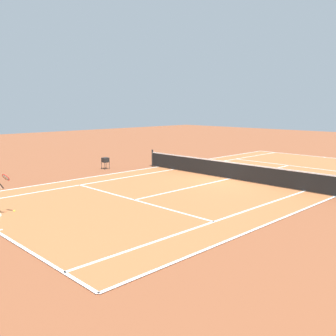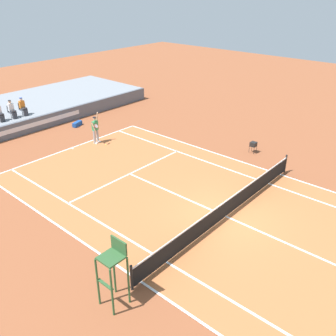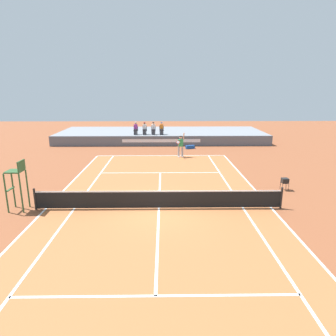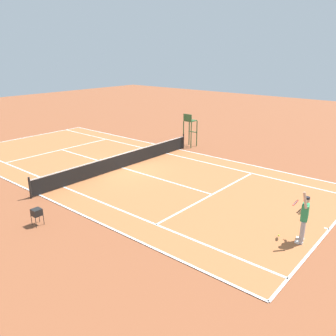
{
  "view_description": "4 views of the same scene",
  "coord_description": "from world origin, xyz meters",
  "px_view_note": "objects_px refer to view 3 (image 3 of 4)",
  "views": [
    {
      "loc": [
        -11.65,
        15.96,
        3.82
      ],
      "look_at": [
        0.5,
        3.98,
        1.0
      ],
      "focal_mm": 40.62,
      "sensor_mm": 36.0,
      "label": 1
    },
    {
      "loc": [
        -12.31,
        -7.25,
        9.58
      ],
      "look_at": [
        0.5,
        3.98,
        1.0
      ],
      "focal_mm": 39.35,
      "sensor_mm": 36.0,
      "label": 2
    },
    {
      "loc": [
        0.25,
        -13.71,
        5.7
      ],
      "look_at": [
        0.5,
        3.98,
        1.0
      ],
      "focal_mm": 32.36,
      "sensor_mm": 36.0,
      "label": 3
    },
    {
      "loc": [
        13.49,
        14.94,
        6.67
      ],
      "look_at": [
        0.5,
        3.98,
        1.0
      ],
      "focal_mm": 37.36,
      "sensor_mm": 36.0,
      "label": 4
    }
  ],
  "objects_px": {
    "ball_hopper": "(285,180)",
    "spectator_seated_3": "(162,129)",
    "tennis_ball": "(182,159)",
    "equipment_bag": "(190,147)",
    "tennis_player": "(181,146)",
    "spectator_seated_0": "(136,129)",
    "spectator_seated_1": "(145,129)",
    "spectator_seated_2": "(153,129)",
    "umpire_chair": "(17,179)"
  },
  "relations": [
    {
      "from": "tennis_player",
      "to": "tennis_ball",
      "type": "xyz_separation_m",
      "value": [
        0.11,
        -0.79,
        -0.96
      ]
    },
    {
      "from": "spectator_seated_1",
      "to": "equipment_bag",
      "type": "bearing_deg",
      "value": -27.96
    },
    {
      "from": "spectator_seated_1",
      "to": "tennis_player",
      "type": "relative_size",
      "value": 0.61
    },
    {
      "from": "tennis_player",
      "to": "spectator_seated_0",
      "type": "bearing_deg",
      "value": 125.28
    },
    {
      "from": "spectator_seated_2",
      "to": "ball_hopper",
      "type": "relative_size",
      "value": 1.81
    },
    {
      "from": "spectator_seated_2",
      "to": "ball_hopper",
      "type": "distance_m",
      "value": 16.79
    },
    {
      "from": "spectator_seated_1",
      "to": "equipment_bag",
      "type": "height_order",
      "value": "spectator_seated_1"
    },
    {
      "from": "spectator_seated_2",
      "to": "tennis_player",
      "type": "distance_m",
      "value": 6.6
    },
    {
      "from": "spectator_seated_2",
      "to": "tennis_player",
      "type": "bearing_deg",
      "value": -67.82
    },
    {
      "from": "spectator_seated_1",
      "to": "spectator_seated_0",
      "type": "bearing_deg",
      "value": 180.0
    },
    {
      "from": "spectator_seated_1",
      "to": "spectator_seated_2",
      "type": "xyz_separation_m",
      "value": [
        0.9,
        0.0,
        0.0
      ]
    },
    {
      "from": "spectator_seated_1",
      "to": "spectator_seated_3",
      "type": "relative_size",
      "value": 1.0
    },
    {
      "from": "spectator_seated_1",
      "to": "spectator_seated_2",
      "type": "height_order",
      "value": "same"
    },
    {
      "from": "tennis_ball",
      "to": "spectator_seated_2",
      "type": "bearing_deg",
      "value": 110.66
    },
    {
      "from": "spectator_seated_1",
      "to": "umpire_chair",
      "type": "relative_size",
      "value": 0.52
    },
    {
      "from": "tennis_ball",
      "to": "spectator_seated_3",
      "type": "bearing_deg",
      "value": 104.28
    },
    {
      "from": "spectator_seated_1",
      "to": "ball_hopper",
      "type": "xyz_separation_m",
      "value": [
        8.9,
        -14.72,
        -1.06
      ]
    },
    {
      "from": "ball_hopper",
      "to": "umpire_chair",
      "type": "bearing_deg",
      "value": -168.88
    },
    {
      "from": "spectator_seated_2",
      "to": "spectator_seated_1",
      "type": "bearing_deg",
      "value": 180.0
    },
    {
      "from": "tennis_ball",
      "to": "umpire_chair",
      "type": "distance_m",
      "value": 13.61
    },
    {
      "from": "ball_hopper",
      "to": "spectator_seated_3",
      "type": "bearing_deg",
      "value": 115.91
    },
    {
      "from": "spectator_seated_3",
      "to": "ball_hopper",
      "type": "distance_m",
      "value": 16.4
    },
    {
      "from": "equipment_bag",
      "to": "ball_hopper",
      "type": "distance_m",
      "value": 13.08
    },
    {
      "from": "spectator_seated_1",
      "to": "umpire_chair",
      "type": "bearing_deg",
      "value": -105.83
    },
    {
      "from": "spectator_seated_3",
      "to": "tennis_ball",
      "type": "xyz_separation_m",
      "value": [
        1.75,
        -6.87,
        -1.6
      ]
    },
    {
      "from": "spectator_seated_1",
      "to": "spectator_seated_2",
      "type": "relative_size",
      "value": 1.0
    },
    {
      "from": "spectator_seated_0",
      "to": "spectator_seated_3",
      "type": "bearing_deg",
      "value": 0.0
    },
    {
      "from": "spectator_seated_0",
      "to": "spectator_seated_2",
      "type": "distance_m",
      "value": 1.82
    },
    {
      "from": "spectator_seated_1",
      "to": "ball_hopper",
      "type": "bearing_deg",
      "value": -58.85
    },
    {
      "from": "spectator_seated_2",
      "to": "spectator_seated_3",
      "type": "relative_size",
      "value": 1.0
    },
    {
      "from": "spectator_seated_0",
      "to": "equipment_bag",
      "type": "bearing_deg",
      "value": -23.79
    },
    {
      "from": "spectator_seated_2",
      "to": "tennis_ball",
      "type": "xyz_separation_m",
      "value": [
        2.59,
        -6.87,
        -1.6
      ]
    },
    {
      "from": "spectator_seated_0",
      "to": "spectator_seated_3",
      "type": "relative_size",
      "value": 1.0
    },
    {
      "from": "spectator_seated_0",
      "to": "spectator_seated_1",
      "type": "relative_size",
      "value": 1.0
    },
    {
      "from": "tennis_ball",
      "to": "equipment_bag",
      "type": "xyz_separation_m",
      "value": [
        1.03,
        4.47,
        0.13
      ]
    },
    {
      "from": "umpire_chair",
      "to": "equipment_bag",
      "type": "height_order",
      "value": "umpire_chair"
    },
    {
      "from": "spectator_seated_3",
      "to": "tennis_player",
      "type": "relative_size",
      "value": 0.61
    },
    {
      "from": "spectator_seated_1",
      "to": "equipment_bag",
      "type": "relative_size",
      "value": 1.32
    },
    {
      "from": "spectator_seated_1",
      "to": "ball_hopper",
      "type": "distance_m",
      "value": 17.24
    },
    {
      "from": "spectator_seated_2",
      "to": "spectator_seated_0",
      "type": "bearing_deg",
      "value": 180.0
    },
    {
      "from": "spectator_seated_3",
      "to": "tennis_ball",
      "type": "relative_size",
      "value": 18.6
    },
    {
      "from": "spectator_seated_3",
      "to": "spectator_seated_0",
      "type": "bearing_deg",
      "value": 180.0
    },
    {
      "from": "spectator_seated_1",
      "to": "spectator_seated_3",
      "type": "height_order",
      "value": "same"
    },
    {
      "from": "tennis_ball",
      "to": "tennis_player",
      "type": "bearing_deg",
      "value": 98.11
    },
    {
      "from": "spectator_seated_2",
      "to": "spectator_seated_3",
      "type": "bearing_deg",
      "value": 0.0
    },
    {
      "from": "umpire_chair",
      "to": "ball_hopper",
      "type": "bearing_deg",
      "value": 11.12
    },
    {
      "from": "spectator_seated_0",
      "to": "tennis_player",
      "type": "relative_size",
      "value": 0.61
    },
    {
      "from": "tennis_player",
      "to": "tennis_ball",
      "type": "relative_size",
      "value": 30.63
    },
    {
      "from": "equipment_bag",
      "to": "ball_hopper",
      "type": "relative_size",
      "value": 1.36
    },
    {
      "from": "tennis_ball",
      "to": "equipment_bag",
      "type": "height_order",
      "value": "equipment_bag"
    }
  ]
}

